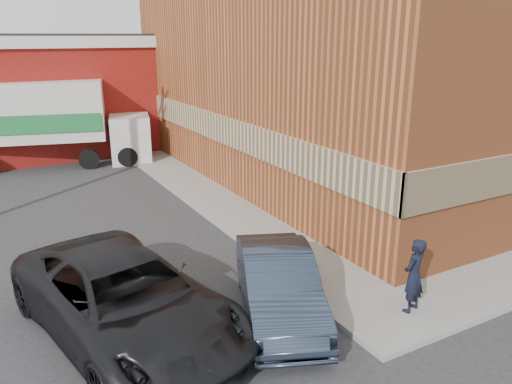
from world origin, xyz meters
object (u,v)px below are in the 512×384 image
brick_building (373,57)px  box_truck (53,118)px  sedan (278,284)px  suv_a (125,299)px  man (414,275)px

brick_building → box_truck: brick_building is taller
sedan → suv_a: suv_a is taller
man → suv_a: size_ratio=0.27×
man → box_truck: 17.30m
sedan → suv_a: bearing=-171.0°
brick_building → man: size_ratio=11.60×
sedan → suv_a: (-2.94, 0.71, 0.12)m
brick_building → sedan: size_ratio=4.42×
sedan → brick_building: bearing=63.6°
suv_a → man: bearing=-33.3°
brick_building → man: bearing=-126.9°
brick_building → suv_a: brick_building is taller
man → suv_a: man is taller
brick_building → box_truck: bearing=150.0°
brick_building → box_truck: (-11.80, 6.82, -2.57)m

